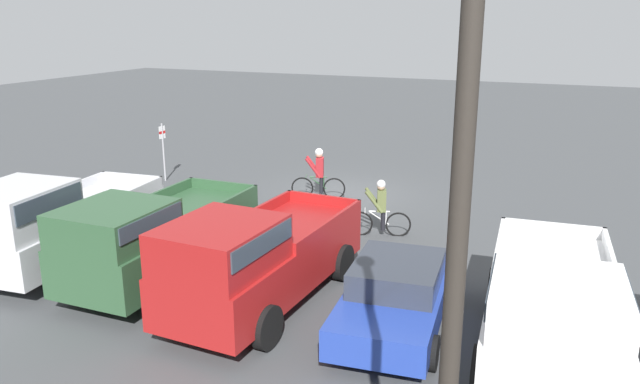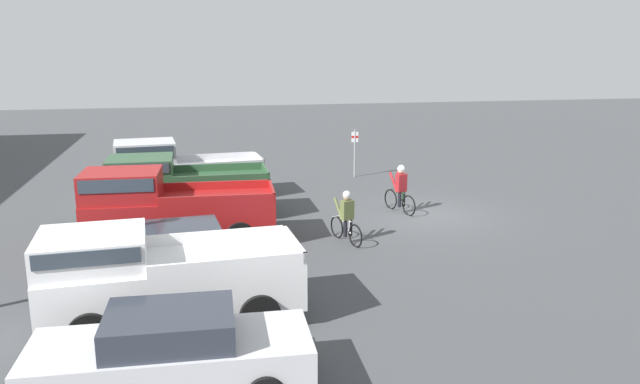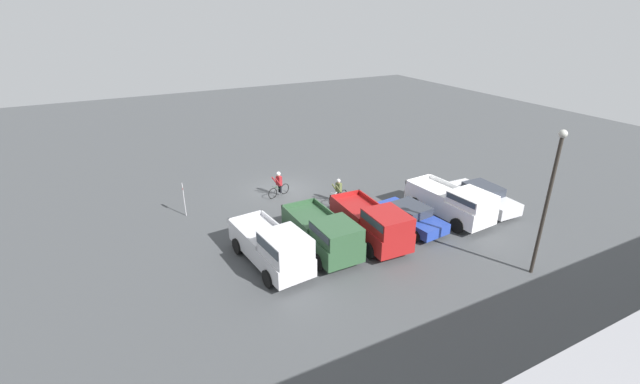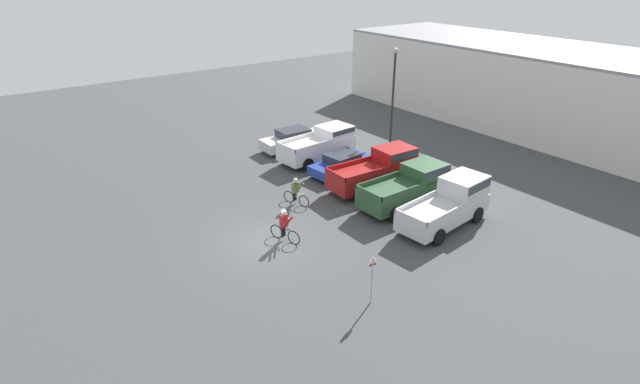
# 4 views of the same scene
# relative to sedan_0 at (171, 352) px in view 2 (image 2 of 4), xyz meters

# --- Properties ---
(ground_plane) EXTENTS (80.00, 80.00, 0.00)m
(ground_plane) POSITION_rel_sedan_0_xyz_m (9.97, -8.22, -0.74)
(ground_plane) COLOR #424447
(sedan_0) EXTENTS (2.01, 4.77, 1.48)m
(sedan_0) POSITION_rel_sedan_0_xyz_m (0.00, 0.00, 0.00)
(sedan_0) COLOR silver
(sedan_0) RESTS_ON ground_plane
(pickup_truck_0) EXTENTS (2.61, 5.44, 2.11)m
(pickup_truck_0) POSITION_rel_sedan_0_xyz_m (2.77, 0.41, 0.37)
(pickup_truck_0) COLOR white
(pickup_truck_0) RESTS_ON ground_plane
(sedan_1) EXTENTS (2.31, 4.52, 1.34)m
(sedan_1) POSITION_rel_sedan_0_xyz_m (5.60, -0.03, -0.06)
(sedan_1) COLOR #233D9E
(sedan_1) RESTS_ON ground_plane
(pickup_truck_1) EXTENTS (2.35, 5.58, 2.24)m
(pickup_truck_1) POSITION_rel_sedan_0_xyz_m (8.42, 0.48, 0.42)
(pickup_truck_1) COLOR maroon
(pickup_truck_1) RESTS_ON ground_plane
(pickup_truck_2) EXTENTS (2.31, 5.29, 2.15)m
(pickup_truck_2) POSITION_rel_sedan_0_xyz_m (11.20, 0.19, 0.38)
(pickup_truck_2) COLOR #2D5133
(pickup_truck_2) RESTS_ON ground_plane
(pickup_truck_3) EXTENTS (2.59, 5.61, 2.28)m
(pickup_truck_3) POSITION_rel_sedan_0_xyz_m (13.94, 0.35, 0.43)
(pickup_truck_3) COLOR silver
(pickup_truck_3) RESTS_ON ground_plane
(cyclist_0) EXTENTS (1.71, 0.67, 1.72)m
(cyclist_0) POSITION_rel_sedan_0_xyz_m (10.49, -7.48, 0.12)
(cyclist_0) COLOR black
(cyclist_0) RESTS_ON ground_plane
(cyclist_1) EXTENTS (1.68, 0.66, 1.61)m
(cyclist_1) POSITION_rel_sedan_0_xyz_m (7.50, -4.82, 0.06)
(cyclist_1) COLOR black
(cyclist_1) RESTS_ON ground_plane
(fire_lane_sign) EXTENTS (0.06, 0.30, 2.12)m
(fire_lane_sign) POSITION_rel_sedan_0_xyz_m (16.58, -7.34, 0.55)
(fire_lane_sign) COLOR #9E9EA3
(fire_lane_sign) RESTS_ON ground_plane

